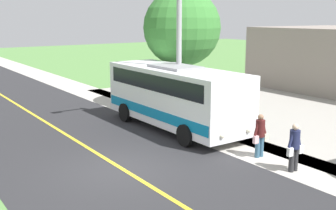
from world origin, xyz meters
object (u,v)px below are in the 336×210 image
object	(u,v)px
shuttle_bus_front	(175,94)
tree_curbside	(182,28)
pedestrian_with_bags	(294,146)
street_light_pole	(177,29)
pedestrian_waiting	(260,134)

from	to	relation	value
shuttle_bus_front	tree_curbside	xyz separation A→B (m)	(-2.84, -3.32, 2.85)
shuttle_bus_front	pedestrian_with_bags	distance (m)	6.75
pedestrian_with_bags	street_light_pole	world-z (taller)	street_light_pole
shuttle_bus_front	street_light_pole	xyz separation A→B (m)	(-0.32, -0.31, 2.91)
street_light_pole	tree_curbside	bearing A→B (deg)	-129.98
pedestrian_with_bags	tree_curbside	size ratio (longest dim) A/B	0.25
shuttle_bus_front	pedestrian_waiting	world-z (taller)	shuttle_bus_front
street_light_pole	tree_curbside	size ratio (longest dim) A/B	1.25
shuttle_bus_front	tree_curbside	world-z (taller)	tree_curbside
tree_curbside	pedestrian_with_bags	bearing A→B (deg)	74.46
pedestrian_with_bags	street_light_pole	distance (m)	7.92
tree_curbside	shuttle_bus_front	bearing A→B (deg)	49.43
pedestrian_with_bags	pedestrian_waiting	world-z (taller)	pedestrian_with_bags
shuttle_bus_front	pedestrian_waiting	distance (m)	5.11
street_light_pole	pedestrian_with_bags	bearing A→B (deg)	87.81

